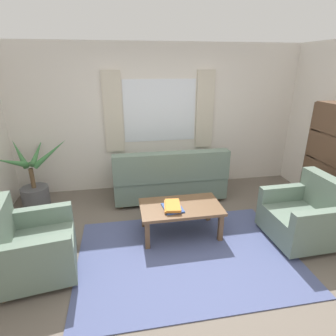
{
  "coord_description": "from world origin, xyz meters",
  "views": [
    {
      "loc": [
        -0.73,
        -2.72,
        2.24
      ],
      "look_at": [
        -0.12,
        0.7,
        0.92
      ],
      "focal_mm": 29.26,
      "sensor_mm": 36.0,
      "label": 1
    }
  ],
  "objects": [
    {
      "name": "armchair_right",
      "position": [
        1.62,
        0.08,
        0.35
      ],
      "size": [
        0.84,
        0.86,
        0.88
      ],
      "rotation": [
        0.0,
        0.0,
        -1.54
      ],
      "color": "slate",
      "rests_on": "ground_plane"
    },
    {
      "name": "wall_back",
      "position": [
        0.0,
        2.26,
        1.3
      ],
      "size": [
        5.32,
        0.12,
        2.6
      ],
      "primitive_type": "cube",
      "color": "silver",
      "rests_on": "ground_plane"
    },
    {
      "name": "armchair_left",
      "position": [
        -1.79,
        0.01,
        0.35
      ],
      "size": [
        0.93,
        0.95,
        0.88
      ],
      "rotation": [
        0.0,
        0.0,
        1.72
      ],
      "color": "slate",
      "rests_on": "ground_plane"
    },
    {
      "name": "potted_plant",
      "position": [
        -2.19,
        1.75,
        0.38
      ],
      "size": [
        1.02,
        0.98,
        1.13
      ],
      "color": "#56565B",
      "rests_on": "ground_plane"
    },
    {
      "name": "ground_plane",
      "position": [
        0.0,
        0.0,
        0.0
      ],
      "size": [
        6.24,
        6.24,
        0.0
      ],
      "primitive_type": "plane",
      "color": "#6B6056"
    },
    {
      "name": "couch",
      "position": [
        0.07,
        1.61,
        0.37
      ],
      "size": [
        1.9,
        0.82,
        0.92
      ],
      "rotation": [
        0.0,
        0.0,
        3.14
      ],
      "color": "slate",
      "rests_on": "ground_plane"
    },
    {
      "name": "coffee_table",
      "position": [
        0.02,
        0.49,
        0.38
      ],
      "size": [
        1.1,
        0.64,
        0.44
      ],
      "color": "brown",
      "rests_on": "ground_plane"
    },
    {
      "name": "area_rug",
      "position": [
        0.0,
        0.0,
        0.01
      ],
      "size": [
        2.67,
        1.87,
        0.01
      ],
      "primitive_type": "cube",
      "color": "#4C5684",
      "rests_on": "ground_plane"
    },
    {
      "name": "window_with_curtains",
      "position": [
        0.0,
        2.18,
        1.45
      ],
      "size": [
        1.98,
        0.07,
        1.4
      ],
      "color": "white"
    },
    {
      "name": "book_stack_on_table",
      "position": [
        -0.1,
        0.43,
        0.47
      ],
      "size": [
        0.27,
        0.36,
        0.06
      ],
      "color": "#335199",
      "rests_on": "coffee_table"
    },
    {
      "name": "bookshelf",
      "position": [
        2.35,
        0.6,
        0.88
      ],
      "size": [
        0.3,
        0.94,
        1.72
      ],
      "rotation": [
        0.0,
        0.0,
        1.57
      ],
      "color": "brown",
      "rests_on": "ground_plane"
    }
  ]
}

